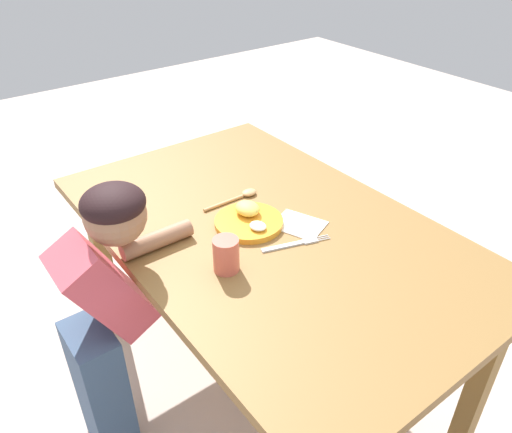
% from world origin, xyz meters
% --- Properties ---
extents(ground_plane, '(8.00, 8.00, 0.00)m').
position_xyz_m(ground_plane, '(0.00, 0.00, 0.00)').
color(ground_plane, beige).
extents(dining_table, '(1.43, 0.89, 0.74)m').
position_xyz_m(dining_table, '(0.00, 0.00, 0.65)').
color(dining_table, brown).
rests_on(dining_table, ground_plane).
extents(plate, '(0.22, 0.22, 0.06)m').
position_xyz_m(plate, '(-0.05, -0.04, 0.76)').
color(plate, orange).
rests_on(plate, dining_table).
extents(fork, '(0.08, 0.22, 0.01)m').
position_xyz_m(fork, '(0.13, 0.00, 0.74)').
color(fork, silver).
rests_on(fork, dining_table).
extents(spoon, '(0.04, 0.21, 0.02)m').
position_xyz_m(spoon, '(-0.19, 0.03, 0.75)').
color(spoon, tan).
rests_on(spoon, dining_table).
extents(drinking_cup, '(0.07, 0.07, 0.10)m').
position_xyz_m(drinking_cup, '(0.10, -0.23, 0.79)').
color(drinking_cup, '#DB6352').
rests_on(drinking_cup, dining_table).
extents(person, '(0.21, 0.43, 0.98)m').
position_xyz_m(person, '(-0.11, -0.53, 0.55)').
color(person, '#364F6E').
rests_on(person, ground_plane).
extents(napkin, '(0.19, 0.17, 0.00)m').
position_xyz_m(napkin, '(0.05, 0.08, 0.74)').
color(napkin, white).
rests_on(napkin, dining_table).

